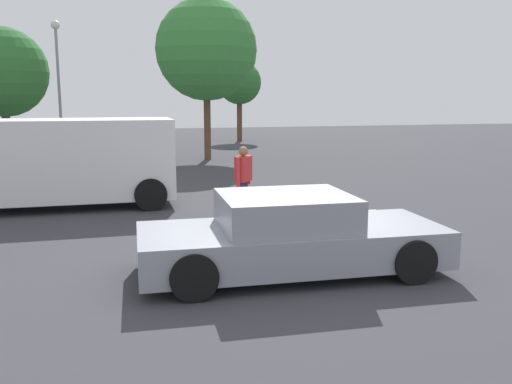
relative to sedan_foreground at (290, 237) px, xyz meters
name	(u,v)px	position (x,y,z in m)	size (l,w,h in m)	color
ground_plane	(278,270)	(-0.12, 0.17, -0.56)	(80.00, 80.00, 0.00)	#38383D
sedan_foreground	(290,237)	(0.00, 0.00, 0.00)	(4.59, 2.07, 1.20)	gray
dog	(370,216)	(2.46, 2.24, -0.30)	(0.51, 0.48, 0.42)	beige
van_white	(59,160)	(-3.67, 6.22, 0.58)	(5.32, 2.22, 2.10)	white
pedestrian	(243,175)	(0.31, 4.08, 0.36)	(0.45, 0.46, 1.55)	navy
light_post_mid	(58,63)	(-4.71, 21.73, 3.75)	(0.44, 0.44, 6.34)	gray
tree_back_left	(2,72)	(-6.47, 16.84, 3.06)	(3.59, 3.59, 5.42)	brown
tree_back_right	(239,83)	(5.30, 24.88, 2.93)	(2.62, 2.62, 4.83)	brown
tree_far_right	(206,50)	(1.60, 15.49, 4.01)	(4.21, 4.21, 6.68)	brown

